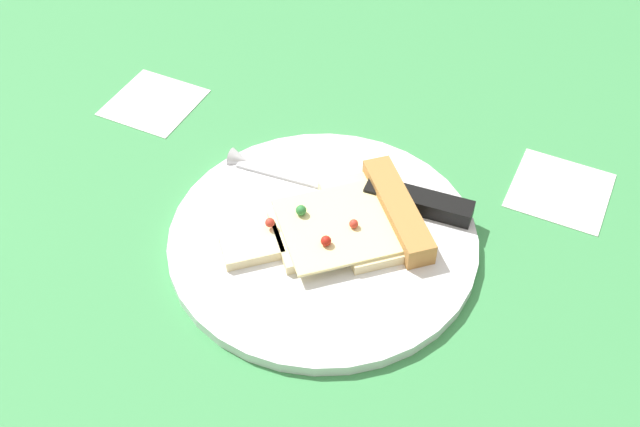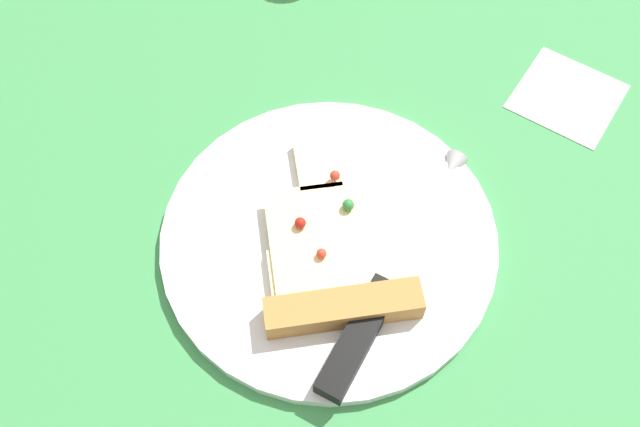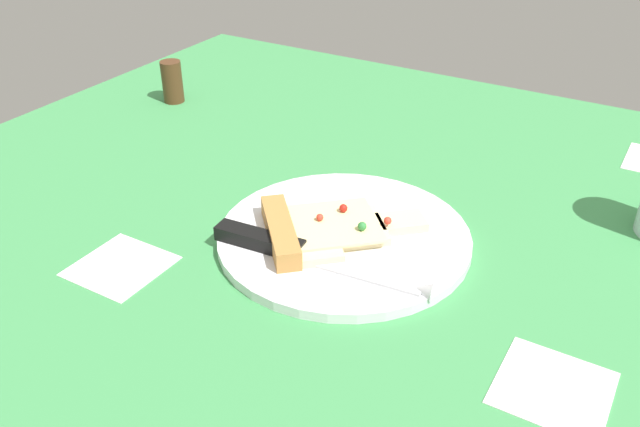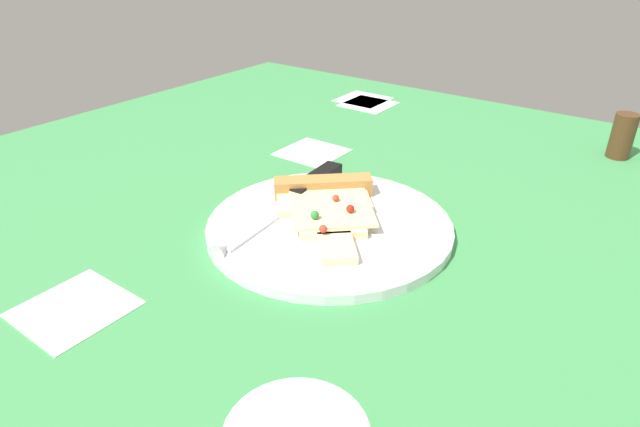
{
  "view_description": "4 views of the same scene",
  "coord_description": "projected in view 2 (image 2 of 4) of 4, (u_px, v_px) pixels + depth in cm",
  "views": [
    {
      "loc": [
        43.69,
        18.02,
        51.28
      ],
      "look_at": [
        1.56,
        -2.21,
        2.01
      ],
      "focal_mm": 42.4,
      "sensor_mm": 36.0,
      "label": 1
    },
    {
      "loc": [
        -11.35,
        21.73,
        51.14
      ],
      "look_at": [
        4.03,
        -1.41,
        3.27
      ],
      "focal_mm": 39.0,
      "sensor_mm": 36.0,
      "label": 2
    },
    {
      "loc": [
        -51.12,
        -30.13,
        41.01
      ],
      "look_at": [
        2.61,
        1.61,
        2.94
      ],
      "focal_mm": 37.62,
      "sensor_mm": 36.0,
      "label": 3
    },
    {
      "loc": [
        33.72,
        -44.62,
        30.78
      ],
      "look_at": [
        3.41,
        -3.54,
        3.31
      ],
      "focal_mm": 30.29,
      "sensor_mm": 36.0,
      "label": 4
    }
  ],
  "objects": [
    {
      "name": "ground_plane",
      "position": [
        351.0,
        278.0,
        0.58
      ],
      "size": [
        117.53,
        117.53,
        3.0
      ],
      "color": "#3D8C4C",
      "rests_on": "ground"
    },
    {
      "name": "plate",
      "position": [
        329.0,
        238.0,
        0.57
      ],
      "size": [
        27.69,
        27.69,
        1.12
      ],
      "primitive_type": "cylinder",
      "color": "silver",
      "rests_on": "ground_plane"
    },
    {
      "name": "pizza_slice",
      "position": [
        334.0,
        258.0,
        0.55
      ],
      "size": [
        17.47,
        18.13,
        2.27
      ],
      "rotation": [
        0.0,
        0.0,
        3.88
      ],
      "color": "beige",
      "rests_on": "plate"
    },
    {
      "name": "knife",
      "position": [
        385.0,
        289.0,
        0.54
      ],
      "size": [
        4.17,
        24.09,
        2.45
      ],
      "rotation": [
        0.0,
        0.0,
        3.23
      ],
      "color": "silver",
      "rests_on": "plate"
    }
  ]
}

